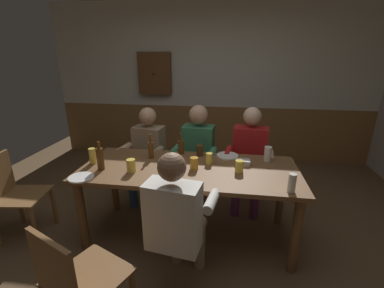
{
  "coord_description": "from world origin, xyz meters",
  "views": [
    {
      "loc": [
        0.36,
        -2.19,
        1.82
      ],
      "look_at": [
        0.0,
        0.33,
        0.94
      ],
      "focal_mm": 24.7,
      "sensor_mm": 36.0,
      "label": 1
    }
  ],
  "objects_px": {
    "pint_glass_3": "(200,150)",
    "pint_glass_7": "(292,183)",
    "pint_glass_2": "(92,156)",
    "pint_glass_6": "(194,163)",
    "person_0": "(147,151)",
    "person_2": "(249,154)",
    "bottle_1": "(151,149)",
    "pint_glass_5": "(239,166)",
    "person_3": "(177,218)",
    "plate_0": "(81,178)",
    "pint_glass_4": "(268,154)",
    "pint_glass_0": "(209,158)",
    "person_1": "(197,152)",
    "dining_table": "(189,177)",
    "wall_dart_cabinet": "(155,73)",
    "chair_empty_near_left": "(14,194)",
    "bottle_2": "(100,158)",
    "chair_empty_near_right": "(77,283)",
    "plate_1": "(227,156)",
    "bottle_0": "(181,147)",
    "pint_glass_1": "(131,166)",
    "condiment_caddy": "(243,162)"
  },
  "relations": [
    {
      "from": "chair_empty_near_left",
      "to": "pint_glass_3",
      "type": "relative_size",
      "value": 7.27
    },
    {
      "from": "person_2",
      "to": "pint_glass_4",
      "type": "height_order",
      "value": "person_2"
    },
    {
      "from": "pint_glass_0",
      "to": "pint_glass_7",
      "type": "xyz_separation_m",
      "value": [
        0.69,
        -0.47,
        0.02
      ]
    },
    {
      "from": "pint_glass_3",
      "to": "pint_glass_7",
      "type": "bearing_deg",
      "value": -39.82
    },
    {
      "from": "person_1",
      "to": "pint_glass_5",
      "type": "bearing_deg",
      "value": 130.49
    },
    {
      "from": "plate_1",
      "to": "pint_glass_2",
      "type": "height_order",
      "value": "pint_glass_2"
    },
    {
      "from": "dining_table",
      "to": "chair_empty_near_left",
      "type": "relative_size",
      "value": 2.37
    },
    {
      "from": "pint_glass_7",
      "to": "bottle_0",
      "type": "bearing_deg",
      "value": 145.49
    },
    {
      "from": "bottle_2",
      "to": "pint_glass_4",
      "type": "relative_size",
      "value": 1.8
    },
    {
      "from": "person_0",
      "to": "bottle_2",
      "type": "distance_m",
      "value": 0.87
    },
    {
      "from": "bottle_1",
      "to": "pint_glass_5",
      "type": "height_order",
      "value": "bottle_1"
    },
    {
      "from": "bottle_0",
      "to": "person_3",
      "type": "bearing_deg",
      "value": -81.4
    },
    {
      "from": "person_0",
      "to": "bottle_2",
      "type": "bearing_deg",
      "value": 86.2
    },
    {
      "from": "pint_glass_5",
      "to": "person_2",
      "type": "bearing_deg",
      "value": 78.51
    },
    {
      "from": "pint_glass_5",
      "to": "pint_glass_7",
      "type": "distance_m",
      "value": 0.52
    },
    {
      "from": "pint_glass_2",
      "to": "chair_empty_near_right",
      "type": "bearing_deg",
      "value": -68.44
    },
    {
      "from": "plate_0",
      "to": "pint_glass_4",
      "type": "bearing_deg",
      "value": 21.05
    },
    {
      "from": "person_2",
      "to": "pint_glass_0",
      "type": "relative_size",
      "value": 11.27
    },
    {
      "from": "pint_glass_1",
      "to": "pint_glass_4",
      "type": "height_order",
      "value": "pint_glass_4"
    },
    {
      "from": "dining_table",
      "to": "pint_glass_4",
      "type": "relative_size",
      "value": 13.59
    },
    {
      "from": "bottle_0",
      "to": "pint_glass_2",
      "type": "xyz_separation_m",
      "value": [
        -0.83,
        -0.39,
        -0.0
      ]
    },
    {
      "from": "person_1",
      "to": "pint_glass_3",
      "type": "bearing_deg",
      "value": 107.87
    },
    {
      "from": "chair_empty_near_right",
      "to": "bottle_2",
      "type": "bearing_deg",
      "value": 130.79
    },
    {
      "from": "person_1",
      "to": "pint_glass_2",
      "type": "xyz_separation_m",
      "value": [
        -0.96,
        -0.7,
        0.16
      ]
    },
    {
      "from": "bottle_2",
      "to": "pint_glass_1",
      "type": "xyz_separation_m",
      "value": [
        0.31,
        -0.02,
        -0.05
      ]
    },
    {
      "from": "person_3",
      "to": "bottle_1",
      "type": "distance_m",
      "value": 0.98
    },
    {
      "from": "bottle_1",
      "to": "wall_dart_cabinet",
      "type": "distance_m",
      "value": 2.16
    },
    {
      "from": "person_2",
      "to": "pint_glass_0",
      "type": "height_order",
      "value": "person_2"
    },
    {
      "from": "pint_glass_2",
      "to": "pint_glass_4",
      "type": "height_order",
      "value": "pint_glass_2"
    },
    {
      "from": "pint_glass_4",
      "to": "wall_dart_cabinet",
      "type": "height_order",
      "value": "wall_dart_cabinet"
    },
    {
      "from": "person_2",
      "to": "plate_0",
      "type": "bearing_deg",
      "value": 41.02
    },
    {
      "from": "wall_dart_cabinet",
      "to": "plate_0",
      "type": "bearing_deg",
      "value": -89.54
    },
    {
      "from": "pint_glass_0",
      "to": "pint_glass_7",
      "type": "height_order",
      "value": "pint_glass_7"
    },
    {
      "from": "dining_table",
      "to": "bottle_0",
      "type": "height_order",
      "value": "bottle_0"
    },
    {
      "from": "person_0",
      "to": "pint_glass_0",
      "type": "relative_size",
      "value": 10.9
    },
    {
      "from": "bottle_2",
      "to": "pint_glass_2",
      "type": "xyz_separation_m",
      "value": [
        -0.15,
        0.13,
        -0.03
      ]
    },
    {
      "from": "pint_glass_2",
      "to": "pint_glass_6",
      "type": "bearing_deg",
      "value": 0.6
    },
    {
      "from": "condiment_caddy",
      "to": "bottle_1",
      "type": "height_order",
      "value": "bottle_1"
    },
    {
      "from": "chair_empty_near_right",
      "to": "pint_glass_2",
      "type": "height_order",
      "value": "pint_glass_2"
    },
    {
      "from": "dining_table",
      "to": "bottle_2",
      "type": "bearing_deg",
      "value": -169.29
    },
    {
      "from": "bottle_0",
      "to": "pint_glass_1",
      "type": "bearing_deg",
      "value": -125.07
    },
    {
      "from": "plate_1",
      "to": "pint_glass_1",
      "type": "xyz_separation_m",
      "value": [
        -0.88,
        -0.53,
        0.06
      ]
    },
    {
      "from": "person_3",
      "to": "chair_empty_near_right",
      "type": "relative_size",
      "value": 1.37
    },
    {
      "from": "person_0",
      "to": "wall_dart_cabinet",
      "type": "xyz_separation_m",
      "value": [
        -0.29,
        1.52,
        0.83
      ]
    },
    {
      "from": "plate_0",
      "to": "pint_glass_7",
      "type": "xyz_separation_m",
      "value": [
        1.79,
        0.02,
        0.07
      ]
    },
    {
      "from": "pint_glass_2",
      "to": "pint_glass_6",
      "type": "xyz_separation_m",
      "value": [
        1.02,
        0.01,
        -0.02
      ]
    },
    {
      "from": "person_0",
      "to": "person_2",
      "type": "height_order",
      "value": "person_2"
    },
    {
      "from": "pint_glass_6",
      "to": "chair_empty_near_left",
      "type": "bearing_deg",
      "value": -173.24
    },
    {
      "from": "dining_table",
      "to": "wall_dart_cabinet",
      "type": "bearing_deg",
      "value": 112.98
    },
    {
      "from": "condiment_caddy",
      "to": "pint_glass_7",
      "type": "height_order",
      "value": "pint_glass_7"
    }
  ]
}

